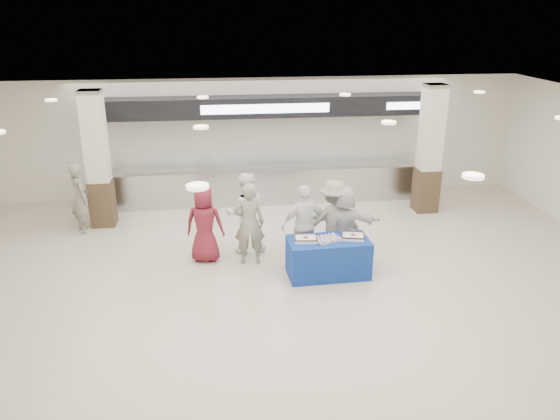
{
  "coord_description": "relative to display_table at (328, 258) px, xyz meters",
  "views": [
    {
      "loc": [
        -1.31,
        -8.43,
        4.91
      ],
      "look_at": [
        -0.07,
        1.6,
        1.14
      ],
      "focal_mm": 35.0,
      "sensor_mm": 36.0,
      "label": 1
    }
  ],
  "objects": [
    {
      "name": "cupcake_tray",
      "position": [
        -0.04,
        -0.04,
        0.41
      ],
      "size": [
        0.52,
        0.45,
        0.07
      ],
      "color": "silver",
      "rests_on": "display_table"
    },
    {
      "name": "soldier_a",
      "position": [
        -1.47,
        0.76,
        0.48
      ],
      "size": [
        0.64,
        0.43,
        1.71
      ],
      "primitive_type": "imported",
      "rotation": [
        0.0,
        0.0,
        3.1
      ],
      "color": "slate",
      "rests_on": "ground"
    },
    {
      "name": "column_right",
      "position": [
        3.21,
        3.28,
        1.15
      ],
      "size": [
        0.55,
        0.55,
        3.2
      ],
      "color": "#39291A",
      "rests_on": "ground"
    },
    {
      "name": "chef_short",
      "position": [
        -0.36,
        0.64,
        0.45
      ],
      "size": [
        1.03,
        0.59,
        1.65
      ],
      "primitive_type": "imported",
      "rotation": [
        0.0,
        0.0,
        3.34
      ],
      "color": "white",
      "rests_on": "ground"
    },
    {
      "name": "soldier_bg",
      "position": [
        -5.2,
        2.89,
        0.44
      ],
      "size": [
        0.64,
        0.71,
        1.64
      ],
      "primitive_type": "imported",
      "rotation": [
        0.0,
        0.0,
        2.11
      ],
      "color": "slate",
      "rests_on": "ground"
    },
    {
      "name": "display_table",
      "position": [
        0.0,
        0.0,
        0.0
      ],
      "size": [
        1.58,
        0.84,
        0.75
      ],
      "primitive_type": "cube",
      "rotation": [
        0.0,
        0.0,
        0.04
      ],
      "color": "navy",
      "rests_on": "ground"
    },
    {
      "name": "soldier_b",
      "position": [
        0.25,
        0.74,
        0.47
      ],
      "size": [
        1.1,
        0.65,
        1.69
      ],
      "primitive_type": "imported",
      "rotation": [
        0.0,
        0.0,
        3.12
      ],
      "color": "slate",
      "rests_on": "ground"
    },
    {
      "name": "chef_tall",
      "position": [
        -1.51,
        1.3,
        0.5
      ],
      "size": [
        0.94,
        0.79,
        1.75
      ],
      "primitive_type": "imported",
      "rotation": [
        0.0,
        0.0,
        3.3
      ],
      "color": "white",
      "rests_on": "ground"
    },
    {
      "name": "column_left",
      "position": [
        -4.79,
        3.28,
        1.15
      ],
      "size": [
        0.55,
        0.55,
        3.2
      ],
      "color": "#39291A",
      "rests_on": "ground"
    },
    {
      "name": "serving_line",
      "position": [
        -0.78,
        4.47,
        0.78
      ],
      "size": [
        8.7,
        0.85,
        2.8
      ],
      "color": "#B0B3B8",
      "rests_on": "ground"
    },
    {
      "name": "sheet_cake_left",
      "position": [
        -0.45,
        0.0,
        0.42
      ],
      "size": [
        0.46,
        0.37,
        0.09
      ],
      "color": "white",
      "rests_on": "display_table"
    },
    {
      "name": "civilian_maroon",
      "position": [
        -2.35,
        0.98,
        0.42
      ],
      "size": [
        0.86,
        0.64,
        1.59
      ],
      "primitive_type": "imported",
      "rotation": [
        0.0,
        0.0,
        2.95
      ],
      "color": "maroon",
      "rests_on": "ground"
    },
    {
      "name": "sheet_cake_right",
      "position": [
        0.47,
        0.01,
        0.42
      ],
      "size": [
        0.5,
        0.43,
        0.09
      ],
      "color": "white",
      "rests_on": "display_table"
    },
    {
      "name": "civilian_white",
      "position": [
        0.44,
        0.64,
        0.43
      ],
      "size": [
        1.55,
        0.77,
        1.6
      ],
      "primitive_type": "imported",
      "rotation": [
        0.0,
        0.0,
        2.93
      ],
      "color": "silver",
      "rests_on": "ground"
    },
    {
      "name": "ground",
      "position": [
        -0.79,
        -0.92,
        -0.38
      ],
      "size": [
        14.0,
        14.0,
        0.0
      ],
      "primitive_type": "plane",
      "color": "beige",
      "rests_on": "ground"
    }
  ]
}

